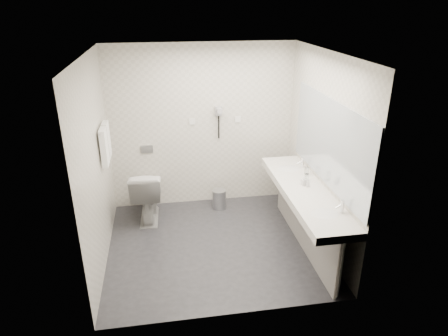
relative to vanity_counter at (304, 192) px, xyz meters
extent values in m
plane|color=#242328|center=(-1.12, 0.20, -0.80)|extent=(2.80, 2.80, 0.00)
plane|color=silver|center=(-1.12, 0.20, 1.70)|extent=(2.80, 2.80, 0.00)
plane|color=beige|center=(-1.12, 1.50, 0.45)|extent=(2.80, 0.00, 2.80)
plane|color=beige|center=(-1.12, -1.10, 0.45)|extent=(2.80, 0.00, 2.80)
plane|color=beige|center=(-2.52, 0.20, 0.45)|extent=(0.00, 2.60, 2.60)
plane|color=beige|center=(0.27, 0.20, 0.45)|extent=(0.00, 2.60, 2.60)
cube|color=silver|center=(0.00, 0.00, 0.00)|extent=(0.55, 2.20, 0.10)
cube|color=gray|center=(0.02, 0.00, -0.42)|extent=(0.03, 2.15, 0.75)
cylinder|color=silver|center=(0.05, -1.04, -0.42)|extent=(0.06, 0.06, 0.75)
cylinder|color=silver|center=(0.05, 1.04, -0.42)|extent=(0.06, 0.06, 0.75)
cube|color=#B2BCC6|center=(0.26, 0.00, 0.65)|extent=(0.02, 2.20, 1.05)
ellipsoid|color=silver|center=(0.00, -0.65, 0.04)|extent=(0.40, 0.31, 0.05)
ellipsoid|color=silver|center=(0.00, 0.65, 0.04)|extent=(0.40, 0.31, 0.05)
cylinder|color=silver|center=(0.19, -0.65, 0.12)|extent=(0.04, 0.04, 0.15)
cylinder|color=silver|center=(0.19, 0.65, 0.12)|extent=(0.04, 0.04, 0.15)
imported|color=white|center=(0.02, 0.09, 0.11)|extent=(0.07, 0.07, 0.12)
imported|color=white|center=(0.06, 0.04, 0.10)|extent=(0.05, 0.05, 0.11)
cylinder|color=silver|center=(0.10, 0.21, 0.10)|extent=(0.06, 0.06, 0.10)
cylinder|color=silver|center=(0.17, 0.40, 0.10)|extent=(0.06, 0.06, 0.10)
imported|color=silver|center=(-2.01, 1.07, -0.40)|extent=(0.48, 0.81, 0.80)
cube|color=#B2B5BA|center=(-1.98, 1.49, 0.15)|extent=(0.18, 0.02, 0.12)
cylinder|color=#B2B5BA|center=(-0.91, 1.20, -0.65)|extent=(0.26, 0.26, 0.30)
cylinder|color=#B2B5BA|center=(-0.91, 1.20, -0.50)|extent=(0.21, 0.21, 0.02)
cylinder|color=silver|center=(-2.47, 0.75, 0.75)|extent=(0.02, 0.62, 0.02)
cube|color=white|center=(-2.46, 0.61, 0.53)|extent=(0.07, 0.24, 0.48)
cube|color=white|center=(-2.46, 0.89, 0.53)|extent=(0.07, 0.24, 0.48)
cube|color=#97979C|center=(-0.88, 1.47, 0.70)|extent=(0.10, 0.04, 0.14)
cylinder|color=#97979C|center=(-0.88, 1.40, 0.73)|extent=(0.08, 0.14, 0.08)
cylinder|color=black|center=(-0.88, 1.46, 0.45)|extent=(0.02, 0.02, 0.35)
cube|color=silver|center=(-1.27, 1.49, 0.55)|extent=(0.09, 0.02, 0.09)
cube|color=silver|center=(-0.57, 1.49, 0.55)|extent=(0.09, 0.02, 0.09)
camera|label=1|loc=(-1.74, -4.29, 2.26)|focal=31.92mm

